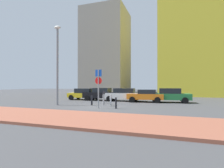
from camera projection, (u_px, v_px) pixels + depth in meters
name	position (u px, v px, depth m)	size (l,w,h in m)	color
ground_plane	(100.00, 106.00, 15.54)	(120.00, 120.00, 0.00)	#424244
sidewalk_brick	(60.00, 117.00, 9.93)	(40.00, 4.18, 0.14)	#93513D
parked_car_yellow	(84.00, 94.00, 22.34)	(3.96, 2.11, 1.45)	gold
parked_car_black	(101.00, 94.00, 21.45)	(4.23, 2.03, 1.53)	black
parked_car_white	(123.00, 94.00, 20.59)	(4.42, 2.28, 1.51)	white
parked_car_orange	(146.00, 95.00, 19.37)	(4.01, 2.16, 1.39)	orange
parked_car_green	(169.00, 95.00, 18.95)	(4.44, 2.26, 1.54)	#237238
parking_sign_post	(98.00, 84.00, 14.24)	(0.60, 0.10, 3.18)	gray
parking_meter	(104.00, 96.00, 16.57)	(0.18, 0.14, 1.31)	#4C4C51
street_lamp	(57.00, 59.00, 16.51)	(0.70, 0.36, 7.51)	gray
traffic_bollard_near	(116.00, 103.00, 13.95)	(0.14, 0.14, 0.90)	black
traffic_bollard_mid	(104.00, 98.00, 18.11)	(0.17, 0.17, 1.07)	#B7B7BC
traffic_bollard_far	(111.00, 100.00, 16.55)	(0.18, 0.18, 0.96)	#B7B7BC
traffic_bollard_edge	(92.00, 100.00, 16.36)	(0.17, 0.17, 0.92)	black
building_colorful_midrise	(206.00, 31.00, 34.50)	(17.32, 17.95, 25.30)	gold
building_under_construction	(106.00, 52.00, 43.93)	(10.34, 10.34, 20.52)	gray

